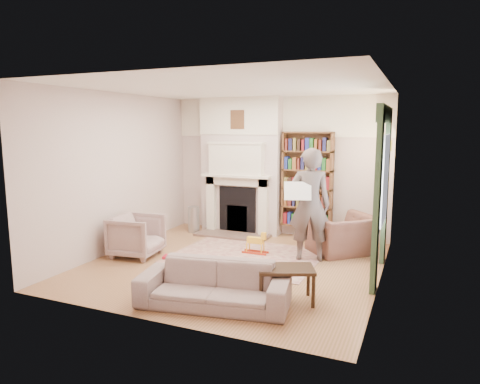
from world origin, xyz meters
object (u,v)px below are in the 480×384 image
at_px(armchair_reading, 342,234).
at_px(armchair_left, 137,236).
at_px(man_reading, 310,205).
at_px(sofa, 214,285).
at_px(rocking_horse, 255,243).
at_px(coffee_table, 286,284).
at_px(bookcase, 307,180).
at_px(paraffin_heater, 194,219).

height_order(armchair_reading, armchair_left, armchair_left).
bearing_deg(man_reading, sofa, 56.18).
xyz_separation_m(armchair_reading, rocking_horse, (-1.39, -0.63, -0.14)).
xyz_separation_m(man_reading, rocking_horse, (-0.94, -0.03, -0.74)).
bearing_deg(coffee_table, rocking_horse, 98.77).
bearing_deg(man_reading, coffee_table, 76.53).
relative_size(armchair_left, sofa, 0.42).
xyz_separation_m(sofa, man_reading, (0.63, 2.28, 0.66)).
bearing_deg(bookcase, rocking_horse, -110.34).
distance_m(man_reading, rocking_horse, 1.20).
distance_m(bookcase, man_reading, 1.50).
bearing_deg(armchair_reading, coffee_table, 40.21).
distance_m(armchair_reading, rocking_horse, 1.53).
relative_size(bookcase, armchair_left, 2.37).
distance_m(bookcase, rocking_horse, 1.83).
xyz_separation_m(bookcase, rocking_horse, (-0.54, -1.45, -0.98)).
bearing_deg(armchair_left, sofa, -128.95).
bearing_deg(man_reading, armchair_left, 0.24).
xyz_separation_m(paraffin_heater, rocking_horse, (1.76, -0.95, -0.08)).
height_order(armchair_left, sofa, armchair_left).
relative_size(armchair_reading, coffee_table, 1.49).
height_order(armchair_left, paraffin_heater, armchair_left).
height_order(bookcase, armchair_reading, bookcase).
xyz_separation_m(coffee_table, rocking_horse, (-1.10, 1.78, -0.03)).
relative_size(coffee_table, paraffin_heater, 1.27).
relative_size(coffee_table, rocking_horse, 1.55).
distance_m(bookcase, armchair_reading, 1.45).
relative_size(armchair_left, coffee_table, 1.12).
bearing_deg(coffee_table, armchair_left, 140.57).
height_order(sofa, man_reading, man_reading).
distance_m(armchair_reading, armchair_left, 3.57).
bearing_deg(paraffin_heater, bookcase, 12.20).
bearing_deg(armchair_left, man_reading, -78.19).
height_order(armchair_reading, man_reading, man_reading).
xyz_separation_m(armchair_reading, sofa, (-1.08, -2.88, -0.07)).
height_order(armchair_left, man_reading, man_reading).
height_order(bookcase, man_reading, bookcase).
distance_m(man_reading, paraffin_heater, 2.93).
xyz_separation_m(man_reading, coffee_table, (0.16, -1.81, -0.71)).
bearing_deg(bookcase, sofa, -93.45).
distance_m(armchair_reading, sofa, 3.08).
xyz_separation_m(bookcase, sofa, (-0.22, -3.71, -0.90)).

